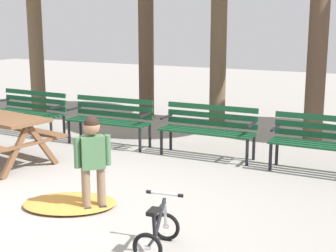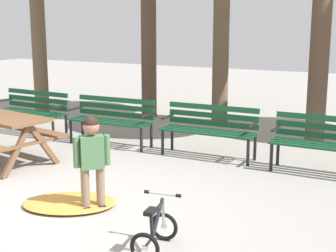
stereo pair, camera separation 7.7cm
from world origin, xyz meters
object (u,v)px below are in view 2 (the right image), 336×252
object	(u,v)px
park_bench_left	(112,117)
child_standing	(92,155)
park_bench_far_right	(327,140)
park_bench_far_left	(33,108)
kids_bicycle	(155,232)
park_bench_right	(210,126)

from	to	relation	value
park_bench_left	child_standing	size ratio (longest dim) A/B	1.41
park_bench_far_right	park_bench_far_left	bearing A→B (deg)	-179.83
park_bench_left	child_standing	bearing A→B (deg)	-59.54
park_bench_far_right	kids_bicycle	distance (m)	3.57
park_bench_far_left	park_bench_right	size ratio (longest dim) A/B	1.00
kids_bicycle	park_bench_right	bearing A→B (deg)	105.12
park_bench_right	kids_bicycle	bearing A→B (deg)	-74.88
child_standing	kids_bicycle	world-z (taller)	child_standing
park_bench_right	park_bench_far_right	size ratio (longest dim) A/B	1.00
park_bench_far_left	park_bench_left	size ratio (longest dim) A/B	1.00
park_bench_left	kids_bicycle	xyz separation A→B (m)	(2.84, -3.41, -0.31)
park_bench_right	kids_bicycle	size ratio (longest dim) A/B	2.69
kids_bicycle	park_bench_far_right	bearing A→B (deg)	74.34
park_bench_left	kids_bicycle	bearing A→B (deg)	-50.21
kids_bicycle	park_bench_left	bearing A→B (deg)	129.79
park_bench_right	park_bench_far_right	xyz separation A→B (m)	(1.90, -0.06, 0.00)
park_bench_far_right	park_bench_left	bearing A→B (deg)	-179.83
park_bench_far_right	child_standing	size ratio (longest dim) A/B	1.40
park_bench_far_left	park_bench_right	world-z (taller)	same
park_bench_far_left	park_bench_far_right	bearing A→B (deg)	0.17
park_bench_left	kids_bicycle	distance (m)	4.45
park_bench_right	park_bench_far_left	bearing A→B (deg)	-178.80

